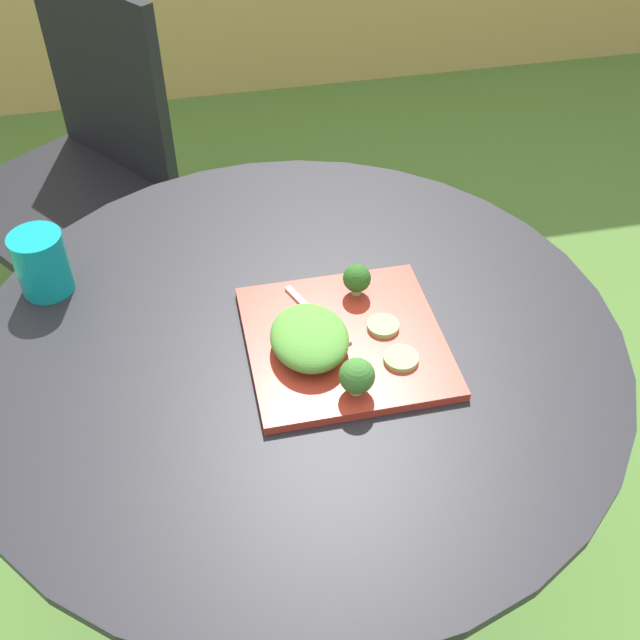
# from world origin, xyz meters

# --- Properties ---
(ground_plane) EXTENTS (12.00, 12.00, 0.00)m
(ground_plane) POSITION_xyz_m (0.00, 0.00, 0.00)
(ground_plane) COLOR #4C7533
(patio_table) EXTENTS (0.97, 0.97, 0.70)m
(patio_table) POSITION_xyz_m (0.00, 0.00, 0.47)
(patio_table) COLOR black
(patio_table) RESTS_ON ground_plane
(patio_chair) EXTENTS (0.62, 0.62, 0.90)m
(patio_chair) POSITION_xyz_m (-0.36, 0.91, 0.53)
(patio_chair) COLOR black
(patio_chair) RESTS_ON ground_plane
(salad_plate) EXTENTS (0.28, 0.28, 0.01)m
(salad_plate) POSITION_xyz_m (0.07, -0.03, 0.71)
(salad_plate) COLOR #AD3323
(salad_plate) RESTS_ON patio_table
(drinking_glass) EXTENTS (0.08, 0.08, 0.10)m
(drinking_glass) POSITION_xyz_m (-0.36, 0.19, 0.75)
(drinking_glass) COLOR #0F8C93
(drinking_glass) RESTS_ON patio_table
(fork) EXTENTS (0.07, 0.15, 0.00)m
(fork) POSITION_xyz_m (0.04, 0.00, 0.72)
(fork) COLOR silver
(fork) RESTS_ON salad_plate
(lettuce_mound) EXTENTS (0.11, 0.14, 0.05)m
(lettuce_mound) POSITION_xyz_m (0.01, -0.05, 0.74)
(lettuce_mound) COLOR #519338
(lettuce_mound) RESTS_ON salad_plate
(broccoli_floret_0) EXTENTS (0.04, 0.04, 0.05)m
(broccoli_floret_0) POSITION_xyz_m (0.11, 0.06, 0.75)
(broccoli_floret_0) COLOR #99B770
(broccoli_floret_0) RESTS_ON salad_plate
(broccoli_floret_1) EXTENTS (0.05, 0.05, 0.06)m
(broccoli_floret_1) POSITION_xyz_m (0.06, -0.14, 0.75)
(broccoli_floret_1) COLOR #99B770
(broccoli_floret_1) RESTS_ON salad_plate
(cucumber_slice_0) EXTENTS (0.05, 0.05, 0.01)m
(cucumber_slice_0) POSITION_xyz_m (0.13, -0.09, 0.72)
(cucumber_slice_0) COLOR #8EB766
(cucumber_slice_0) RESTS_ON salad_plate
(cucumber_slice_1) EXTENTS (0.05, 0.05, 0.01)m
(cucumber_slice_1) POSITION_xyz_m (0.13, -0.03, 0.72)
(cucumber_slice_1) COLOR #8EB766
(cucumber_slice_1) RESTS_ON salad_plate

